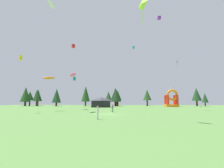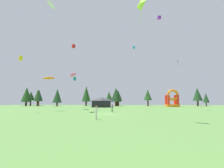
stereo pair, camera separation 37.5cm
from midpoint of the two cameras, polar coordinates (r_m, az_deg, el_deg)
ground_plane at (r=29.97m, az=-1.18°, el=-10.82°), size 120.00×120.00×0.00m
kite_red_box at (r=53.58m, az=-13.52°, el=13.10°), size 5.82×4.44×20.48m
kite_cyan_box at (r=62.72m, az=8.09°, el=12.85°), size 1.84×5.26×23.23m
kite_purple_box at (r=51.70m, az=16.90°, el=21.87°), size 1.29×7.08×26.96m
kite_lime_diamond at (r=23.42m, az=10.63°, el=26.31°), size 1.10×3.09×15.75m
kite_teal_box at (r=57.11m, az=-13.13°, el=1.85°), size 1.56×2.04×10.77m
kite_pink_parafoil at (r=47.36m, az=-13.72°, el=3.24°), size 3.47×4.58×10.68m
kite_white_parafoil at (r=46.72m, az=-20.87°, el=25.16°), size 1.54×5.85×27.09m
kite_black_diamond at (r=65.50m, az=22.84°, el=7.34°), size 6.53×3.10×17.76m
kite_orange_parafoil at (r=42.40m, az=-21.56°, el=2.00°), size 3.72×3.38×8.66m
kite_yellow_box at (r=39.86m, az=-29.85°, el=8.05°), size 3.08×3.37×12.21m
person_near_camera at (r=34.98m, az=0.38°, el=-8.31°), size 0.34×0.34×1.86m
person_midfield at (r=21.64m, az=-5.20°, el=-9.77°), size 0.42×0.42×1.84m
inflatable_red_slide at (r=68.51m, az=21.05°, el=-5.44°), size 4.82×4.06×7.03m
festival_tent at (r=59.60m, az=-3.66°, el=-6.58°), size 6.75×3.36×3.76m
tree_row_0 at (r=84.89m, az=-28.35°, el=-3.35°), size 4.68×4.68×8.91m
tree_row_1 at (r=85.77m, az=-27.11°, el=-3.85°), size 3.54×3.54×6.95m
tree_row_2 at (r=83.48m, az=-25.09°, el=-3.72°), size 3.74×3.74×7.87m
tree_row_3 at (r=80.61m, az=-24.74°, el=-3.75°), size 3.57×3.57×7.62m
tree_row_4 at (r=76.24m, az=-19.00°, el=-4.02°), size 4.07×4.07×7.89m
tree_row_5 at (r=76.14m, az=-9.13°, el=-3.56°), size 4.23×4.23×9.31m
tree_row_6 at (r=71.53m, az=-0.97°, el=-4.54°), size 3.35×3.35×6.67m
tree_row_7 at (r=74.66m, az=1.56°, el=-3.77°), size 4.63×4.63×8.43m
tree_row_8 at (r=72.13m, az=1.92°, el=-4.15°), size 4.25×4.25×7.71m
tree_row_9 at (r=72.78m, az=2.44°, el=-4.23°), size 3.54×3.54×7.13m
tree_row_10 at (r=75.68m, az=12.91°, el=-3.89°), size 3.81×3.81×7.62m
tree_row_11 at (r=83.25m, az=28.54°, el=-3.30°), size 4.26×4.26×8.42m
tree_row_12 at (r=80.88m, az=30.89°, el=-4.29°), size 2.62×2.62×5.85m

